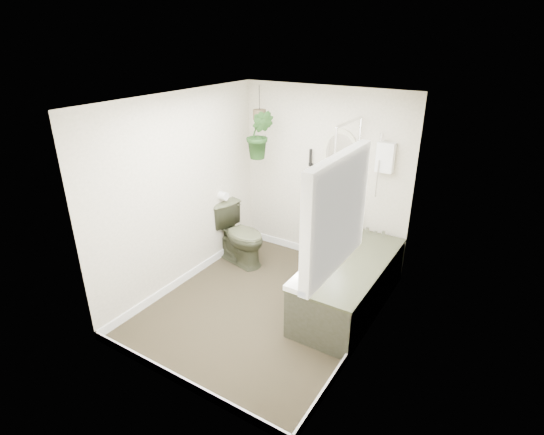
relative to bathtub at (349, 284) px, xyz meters
The scene contains 22 objects.
floor 0.99m from the bathtub, 147.99° to the right, with size 2.30×2.80×0.02m, color black.
ceiling 2.23m from the bathtub, 147.99° to the right, with size 2.30×2.80×0.02m, color white.
wall_back 1.49m from the bathtub, 131.32° to the left, with size 2.30×0.02×2.30m, color beige.
wall_front 2.24m from the bathtub, 112.73° to the right, with size 2.30×0.02×2.30m, color beige.
wall_left 2.20m from the bathtub, 165.69° to the right, with size 0.02×2.80×2.30m, color beige.
wall_right 1.06m from the bathtub, 54.25° to the right, with size 0.02×2.80×2.30m, color beige.
skirting 0.97m from the bathtub, 147.99° to the right, with size 2.30×2.80×0.10m, color white.
bathtub is the anchor object (origin of this frame).
bath_screen 1.15m from the bathtub, 123.96° to the left, with size 0.04×0.72×1.40m, color silver, non-canonical shape.
shower_box 1.51m from the bathtub, 90.00° to the left, with size 0.20×0.10×0.35m, color white.
oval_mirror 1.60m from the bathtub, 123.31° to the left, with size 0.46×0.03×0.62m, color #BEB899.
wall_sconce 1.71m from the bathtub, 138.49° to the left, with size 0.04×0.04×0.22m, color black.
toilet_roll_holder 2.01m from the bathtub, behind, with size 0.11×0.11×0.11m, color white.
window_recess 1.84m from the bathtub, 76.41° to the right, with size 0.08×1.00×0.90m, color white.
window_sill 1.54m from the bathtub, 79.61° to the right, with size 0.18×1.00×0.04m, color white.
window_blinds 1.83m from the bathtub, 78.46° to the right, with size 0.01×0.86×0.76m, color white.
toilet 1.67m from the bathtub, behind, with size 0.45×0.78×0.80m, color #41442E.
pedestal_sink 0.92m from the bathtub, 128.81° to the left, with size 0.52×0.44×0.89m, color #41442E, non-canonical shape.
sill_plant 1.43m from the bathtub, 76.36° to the right, with size 0.22×0.19×0.25m, color black.
hanging_plant 2.12m from the bathtub, 162.06° to the left, with size 0.34×0.27×0.62m, color black.
soap_bottle 0.72m from the bathtub, 118.60° to the right, with size 0.08×0.09×0.18m, color black.
hanging_pot 2.29m from the bathtub, 162.06° to the left, with size 0.16×0.16×0.12m, color #3C321F.
Camera 1 is at (2.20, -3.38, 2.88)m, focal length 28.00 mm.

